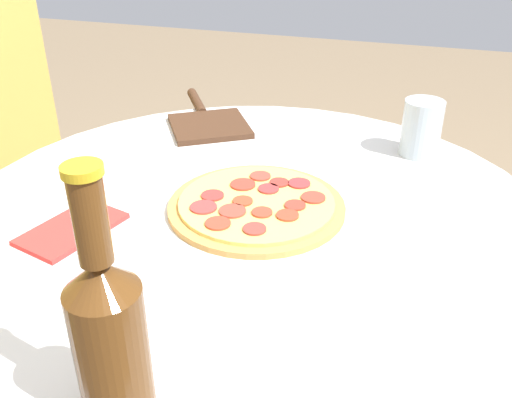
% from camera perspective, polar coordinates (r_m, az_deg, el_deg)
% --- Properties ---
extents(table, '(0.96, 0.96, 0.69)m').
position_cam_1_polar(table, '(1.01, -0.42, -9.11)').
color(table, silver).
rests_on(table, ground_plane).
extents(pizza, '(0.28, 0.28, 0.02)m').
position_cam_1_polar(pizza, '(0.90, 0.00, -0.66)').
color(pizza, '#C68E47').
rests_on(pizza, table).
extents(beer_bottle, '(0.07, 0.07, 0.27)m').
position_cam_1_polar(beer_bottle, '(0.54, -14.72, -12.88)').
color(beer_bottle, '#563314').
rests_on(beer_bottle, table).
extents(pizza_paddle, '(0.31, 0.24, 0.02)m').
position_cam_1_polar(pizza_paddle, '(1.25, -4.94, 7.78)').
color(pizza_paddle, '#422819').
rests_on(pizza_paddle, table).
extents(drinking_glass, '(0.07, 0.07, 0.11)m').
position_cam_1_polar(drinking_glass, '(1.12, 16.22, 6.83)').
color(drinking_glass, '#ADBCC6').
rests_on(drinking_glass, table).
extents(napkin, '(0.17, 0.13, 0.01)m').
position_cam_1_polar(napkin, '(0.90, -17.93, -2.88)').
color(napkin, red).
rests_on(napkin, table).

